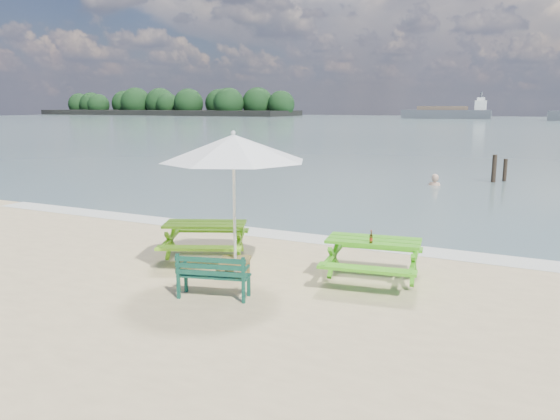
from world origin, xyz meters
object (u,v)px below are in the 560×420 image
at_px(picnic_table_left, 205,242).
at_px(picnic_table_right, 373,261).
at_px(side_table, 235,267).
at_px(beer_bottle, 371,239).
at_px(patio_umbrella, 233,148).
at_px(swimmer, 434,195).
at_px(park_bench, 214,284).

bearing_deg(picnic_table_left, picnic_table_right, 2.58).
bearing_deg(side_table, beer_bottle, 13.29).
bearing_deg(picnic_table_right, picnic_table_left, -177.42).
relative_size(picnic_table_left, patio_umbrella, 0.68).
bearing_deg(patio_umbrella, beer_bottle, 13.29).
distance_m(patio_umbrella, beer_bottle, 3.04).
bearing_deg(beer_bottle, swimmer, 95.76).
relative_size(side_table, patio_umbrella, 0.20).
bearing_deg(beer_bottle, picnic_table_left, 177.93).
xyz_separation_m(picnic_table_right, beer_bottle, (0.04, -0.30, 0.50)).
height_order(picnic_table_right, patio_umbrella, patio_umbrella).
relative_size(picnic_table_right, side_table, 2.97).
bearing_deg(picnic_table_left, park_bench, -52.75).
distance_m(beer_bottle, swimmer, 13.81).
height_order(picnic_table_left, swimmer, picnic_table_left).
relative_size(picnic_table_left, picnic_table_right, 1.14).
bearing_deg(side_table, picnic_table_left, 148.26).
bearing_deg(park_bench, patio_umbrella, 102.65).
bearing_deg(park_bench, picnic_table_right, 42.80).
bearing_deg(swimmer, picnic_table_left, -99.70).
bearing_deg(picnic_table_left, beer_bottle, -2.07).
bearing_deg(park_bench, picnic_table_left, 127.25).
height_order(picnic_table_left, patio_umbrella, patio_umbrella).
bearing_deg(beer_bottle, park_bench, -142.07).
xyz_separation_m(park_bench, beer_bottle, (2.26, 1.76, 0.66)).
bearing_deg(picnic_table_right, beer_bottle, -83.21).
distance_m(park_bench, swimmer, 15.47).
bearing_deg(park_bench, beer_bottle, 37.93).
xyz_separation_m(picnic_table_left, side_table, (1.18, -0.73, -0.20)).
xyz_separation_m(picnic_table_left, patio_umbrella, (1.18, -0.73, 2.11)).
xyz_separation_m(picnic_table_right, side_table, (-2.48, -0.89, -0.21)).
height_order(park_bench, side_table, park_bench).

